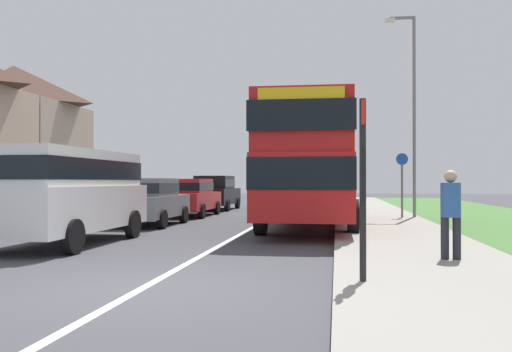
# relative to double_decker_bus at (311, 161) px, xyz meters

# --- Properties ---
(ground_plane) EXTENTS (120.00, 120.00, 0.00)m
(ground_plane) POSITION_rel_double_decker_bus_xyz_m (-1.84, -10.68, -2.14)
(ground_plane) COLOR #424247
(lane_marking_centre) EXTENTS (0.14, 60.00, 0.01)m
(lane_marking_centre) POSITION_rel_double_decker_bus_xyz_m (-1.84, -2.68, -2.14)
(lane_marking_centre) COLOR silver
(lane_marking_centre) RESTS_ON ground_plane
(pavement_near_side) EXTENTS (3.20, 68.00, 0.12)m
(pavement_near_side) POSITION_rel_double_decker_bus_xyz_m (2.36, -4.68, -2.08)
(pavement_near_side) COLOR gray
(pavement_near_side) RESTS_ON ground_plane
(double_decker_bus) EXTENTS (2.80, 10.57, 3.70)m
(double_decker_bus) POSITION_rel_double_decker_bus_xyz_m (0.00, 0.00, 0.00)
(double_decker_bus) COLOR red
(double_decker_bus) RESTS_ON ground_plane
(parked_van_white) EXTENTS (2.11, 5.34, 2.19)m
(parked_van_white) POSITION_rel_double_decker_bus_xyz_m (-5.39, -5.81, -0.83)
(parked_van_white) COLOR silver
(parked_van_white) RESTS_ON ground_plane
(parked_car_grey) EXTENTS (1.96, 3.96, 1.57)m
(parked_car_grey) POSITION_rel_double_decker_bus_xyz_m (-5.40, -0.29, -1.27)
(parked_car_grey) COLOR slate
(parked_car_grey) RESTS_ON ground_plane
(parked_car_red) EXTENTS (1.94, 4.48, 1.57)m
(parked_car_red) POSITION_rel_double_decker_bus_xyz_m (-5.31, 4.64, -1.27)
(parked_car_red) COLOR #B21E1E
(parked_car_red) RESTS_ON ground_plane
(parked_car_black) EXTENTS (1.98, 4.59, 1.74)m
(parked_car_black) POSITION_rel_double_decker_bus_xyz_m (-5.36, 9.97, -1.19)
(parked_car_black) COLOR black
(parked_car_black) RESTS_ON ground_plane
(pedestrian_at_stop) EXTENTS (0.34, 0.34, 1.67)m
(pedestrian_at_stop) POSITION_rel_double_decker_bus_xyz_m (2.77, -7.94, -1.17)
(pedestrian_at_stop) COLOR #23232D
(pedestrian_at_stop) RESTS_ON ground_plane
(bus_stop_sign) EXTENTS (0.09, 0.52, 2.60)m
(bus_stop_sign) POSITION_rel_double_decker_bus_xyz_m (1.16, -10.30, -0.60)
(bus_stop_sign) COLOR black
(bus_stop_sign) RESTS_ON ground_plane
(cycle_route_sign) EXTENTS (0.44, 0.08, 2.52)m
(cycle_route_sign) POSITION_rel_double_decker_bus_xyz_m (3.23, 3.31, -0.71)
(cycle_route_sign) COLOR slate
(cycle_route_sign) RESTS_ON ground_plane
(street_lamp_mid) EXTENTS (1.14, 0.20, 7.77)m
(street_lamp_mid) POSITION_rel_double_decker_bus_xyz_m (3.64, 3.79, 2.30)
(street_lamp_mid) COLOR slate
(street_lamp_mid) RESTS_ON ground_plane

